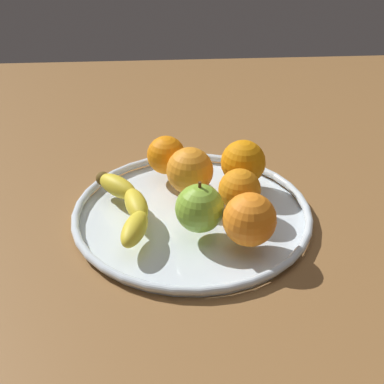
% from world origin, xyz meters
% --- Properties ---
extents(ground_plane, '(1.40, 1.40, 0.04)m').
position_xyz_m(ground_plane, '(0.00, 0.00, -0.02)').
color(ground_plane, brown).
extents(fruit_bowl, '(0.36, 0.36, 0.02)m').
position_xyz_m(fruit_bowl, '(0.00, 0.00, 0.01)').
color(fruit_bowl, silver).
rests_on(fruit_bowl, ground_plane).
extents(banana, '(0.19, 0.09, 0.03)m').
position_xyz_m(banana, '(-0.01, 0.09, 0.03)').
color(banana, gold).
rests_on(banana, fruit_bowl).
extents(apple, '(0.07, 0.07, 0.08)m').
position_xyz_m(apple, '(-0.05, -0.01, 0.05)').
color(apple, '#84B835').
rests_on(apple, fruit_bowl).
extents(orange_front_right, '(0.06, 0.06, 0.06)m').
position_xyz_m(orange_front_right, '(0.00, -0.07, 0.05)').
color(orange_front_right, orange).
rests_on(orange_front_right, fruit_bowl).
extents(orange_back_right, '(0.07, 0.07, 0.07)m').
position_xyz_m(orange_back_right, '(0.05, -0.00, 0.05)').
color(orange_back_right, orange).
rests_on(orange_back_right, fruit_bowl).
extents(orange_back_left, '(0.06, 0.06, 0.06)m').
position_xyz_m(orange_back_left, '(0.11, 0.03, 0.05)').
color(orange_back_left, orange).
rests_on(orange_back_left, fruit_bowl).
extents(orange_front_left, '(0.07, 0.07, 0.07)m').
position_xyz_m(orange_front_left, '(0.07, -0.08, 0.05)').
color(orange_front_left, orange).
rests_on(orange_front_left, fruit_bowl).
extents(orange_center, '(0.07, 0.07, 0.07)m').
position_xyz_m(orange_center, '(-0.08, -0.07, 0.05)').
color(orange_center, orange).
rests_on(orange_center, fruit_bowl).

